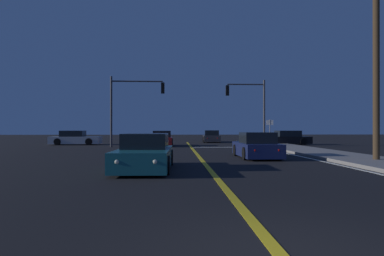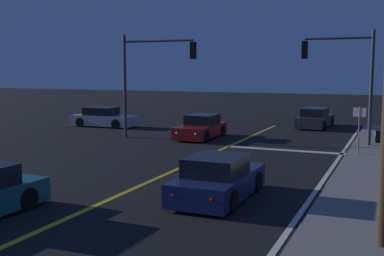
% 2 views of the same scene
% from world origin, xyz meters
% --- Properties ---
extents(sidewalk_right, '(3.20, 44.08, 0.15)m').
position_xyz_m(sidewalk_right, '(7.41, 12.24, 0.07)').
color(sidewalk_right, gray).
rests_on(sidewalk_right, ground).
extents(lane_line_center, '(0.20, 41.63, 0.01)m').
position_xyz_m(lane_line_center, '(0.00, 12.24, 0.01)').
color(lane_line_center, gold).
rests_on(lane_line_center, ground).
extents(lane_line_edge_right, '(0.16, 41.63, 0.01)m').
position_xyz_m(lane_line_edge_right, '(5.56, 12.24, 0.01)').
color(lane_line_edge_right, silver).
rests_on(lane_line_edge_right, ground).
extents(stop_bar, '(5.81, 0.50, 0.01)m').
position_xyz_m(stop_bar, '(2.91, 22.99, 0.01)').
color(stop_bar, silver).
rests_on(stop_bar, ground).
extents(car_following_oncoming_red, '(1.88, 4.26, 1.34)m').
position_xyz_m(car_following_oncoming_red, '(-2.47, 25.35, 0.58)').
color(car_following_oncoming_red, maroon).
rests_on(car_following_oncoming_red, ground).
extents(car_parked_curb_navy, '(1.92, 4.17, 1.34)m').
position_xyz_m(car_parked_curb_navy, '(2.96, 13.37, 0.58)').
color(car_parked_curb_navy, navy).
rests_on(car_parked_curb_navy, ground).
extents(car_distant_tail_silver, '(4.64, 1.87, 1.34)m').
position_xyz_m(car_distant_tail_silver, '(-10.77, 27.90, 0.58)').
color(car_distant_tail_silver, '#B2B5BA').
rests_on(car_distant_tail_silver, ground).
extents(car_side_waiting_charcoal, '(2.03, 4.67, 1.34)m').
position_xyz_m(car_side_waiting_charcoal, '(2.73, 33.17, 0.58)').
color(car_side_waiting_charcoal, '#2D2D33').
rests_on(car_side_waiting_charcoal, ground).
extents(traffic_signal_near_right, '(3.53, 0.28, 5.86)m').
position_xyz_m(traffic_signal_near_right, '(5.39, 25.29, 3.88)').
color(traffic_signal_near_right, '#38383D').
rests_on(traffic_signal_near_right, ground).
extents(traffic_signal_far_left, '(4.49, 0.28, 5.87)m').
position_xyz_m(traffic_signal_far_left, '(-5.01, 23.89, 3.95)').
color(traffic_signal_far_left, '#38383D').
rests_on(traffic_signal_far_left, ground).
extents(street_sign_corner, '(0.56, 0.09, 2.27)m').
position_xyz_m(street_sign_corner, '(6.31, 22.49, 1.53)').
color(street_sign_corner, slate).
rests_on(street_sign_corner, ground).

